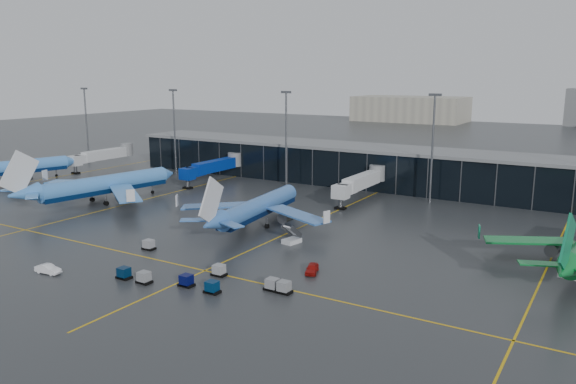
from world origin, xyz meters
The scene contains 12 objects.
ground centered at (0.00, 0.00, 0.00)m, with size 600.00×600.00×0.00m, color #282B2D.
terminal_pier centered at (0.00, 62.00, 5.42)m, with size 142.00×17.00×10.70m.
jet_bridges centered at (-35.00, 42.99, 4.55)m, with size 94.00×27.50×7.20m.
flood_masts centered at (5.00, 50.00, 13.81)m, with size 203.00×0.50×25.50m.
taxi_lines centered at (10.00, 10.61, 0.01)m, with size 220.00×120.00×0.02m.
airliner_klm_west centered at (-84.17, 14.59, 6.35)m, with size 36.30×41.34×12.71m, color #4488E0, non-canonical shape.
airliner_arkefly centered at (-40.74, 10.41, 6.80)m, with size 38.83×44.23×13.59m, color #4388DD, non-canonical shape.
airliner_klm_near centered at (1.85, 12.07, 5.99)m, with size 34.25×39.01×11.99m, color #3A6FBF, non-canonical shape.
baggage_carts centered at (11.59, -18.78, 0.76)m, with size 32.64×13.76×1.70m.
mobile_airstair centered at (13.99, 4.45, 0.77)m, with size 2.81×3.59×3.45m.
service_van_red centered at (24.63, -7.33, 0.71)m, with size 1.69×4.19×1.43m, color #A00F0C.
service_van_white centered at (-9.60, -28.30, 0.71)m, with size 1.49×4.28×1.41m, color white.
Camera 1 is at (63.61, -78.63, 29.53)m, focal length 35.00 mm.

